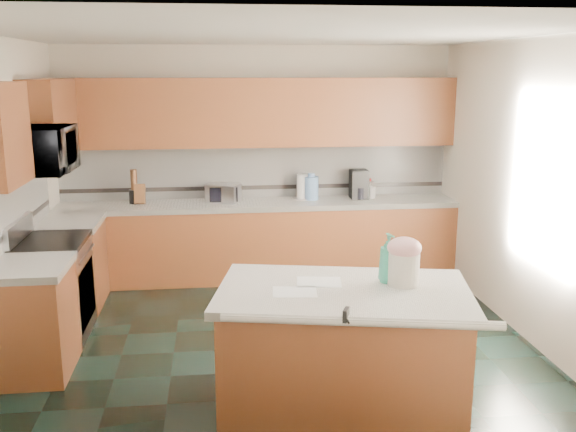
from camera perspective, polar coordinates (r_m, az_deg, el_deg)
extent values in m
plane|color=black|center=(5.84, -1.09, -11.60)|extent=(4.60, 4.60, 0.00)
plane|color=white|center=(5.32, -1.22, 15.92)|extent=(4.60, 4.60, 0.00)
cube|color=white|center=(7.70, -2.81, 4.88)|extent=(4.60, 0.04, 2.70)
cube|color=white|center=(3.19, 2.88, -6.63)|extent=(4.60, 0.04, 2.70)
cube|color=white|center=(6.09, 21.15, 1.91)|extent=(0.04, 4.60, 2.70)
cube|color=#432213|center=(7.57, -2.57, -2.37)|extent=(4.60, 0.60, 0.86)
cube|color=white|center=(7.46, -2.61, 1.04)|extent=(4.60, 0.64, 0.06)
cube|color=#432213|center=(7.46, -2.77, 9.18)|extent=(4.60, 0.33, 0.78)
cube|color=silver|center=(7.68, -2.79, 4.00)|extent=(4.60, 0.02, 0.63)
cube|color=black|center=(7.71, -2.77, 2.56)|extent=(4.60, 0.01, 0.05)
cube|color=#432213|center=(7.03, -18.67, -4.25)|extent=(0.60, 0.82, 0.86)
cube|color=white|center=(6.92, -18.94, -0.60)|extent=(0.64, 0.82, 0.06)
cube|color=#432213|center=(5.63, -21.83, -8.77)|extent=(0.60, 0.72, 0.86)
cube|color=white|center=(5.48, -22.23, -4.29)|extent=(0.64, 0.72, 0.06)
cube|color=silver|center=(6.22, -23.16, 0.86)|extent=(0.02, 2.30, 0.63)
cube|color=black|center=(6.26, -22.95, -0.88)|extent=(0.01, 2.30, 0.05)
cube|color=#432213|center=(6.92, -20.44, 8.12)|extent=(0.33, 1.09, 0.78)
cube|color=#B7B7BC|center=(6.30, -20.12, -6.25)|extent=(0.60, 0.76, 0.88)
cube|color=black|center=(6.25, -17.49, -6.59)|extent=(0.02, 0.68, 0.55)
cube|color=black|center=(6.17, -20.45, -2.20)|extent=(0.62, 0.78, 0.04)
cylinder|color=#B7B7BC|center=(6.13, -17.45, -3.23)|extent=(0.02, 0.66, 0.02)
cube|color=#B7B7BC|center=(6.21, -22.86, -1.17)|extent=(0.06, 0.76, 0.18)
imported|color=#B7B7BC|center=(6.02, -21.07, 5.48)|extent=(0.50, 0.73, 0.41)
cube|color=#432213|center=(4.71, 4.87, -12.11)|extent=(1.82, 1.26, 0.86)
cube|color=white|center=(4.54, 4.98, -6.84)|extent=(1.93, 1.38, 0.06)
cylinder|color=white|center=(4.06, 6.47, -9.30)|extent=(1.73, 0.41, 0.06)
cylinder|color=silver|center=(4.64, 10.23, -4.62)|extent=(0.27, 0.27, 0.23)
ellipsoid|color=#ECA5A8|center=(4.60, 10.31, -2.79)|extent=(0.24, 0.24, 0.15)
cylinder|color=tan|center=(4.59, 10.33, -2.18)|extent=(0.08, 0.03, 0.03)
sphere|color=tan|center=(4.57, 9.85, -2.20)|extent=(0.04, 0.04, 0.04)
sphere|color=tan|center=(4.60, 10.82, -2.16)|extent=(0.04, 0.04, 0.04)
imported|color=teal|center=(4.66, 8.90, -3.72)|extent=(0.17, 0.17, 0.36)
cube|color=white|center=(4.45, 0.61, -6.76)|extent=(0.32, 0.26, 0.00)
cube|color=white|center=(4.65, 2.77, -5.88)|extent=(0.35, 0.28, 0.00)
cube|color=black|center=(4.04, 5.18, -8.74)|extent=(0.06, 0.09, 0.08)
cylinder|color=black|center=(4.00, 5.33, -9.28)|extent=(0.01, 0.06, 0.01)
cube|color=#472814|center=(7.52, -13.03, 1.91)|extent=(0.12, 0.17, 0.24)
cylinder|color=black|center=(7.56, -13.47, 1.70)|extent=(0.13, 0.13, 0.16)
cylinder|color=#472814|center=(7.52, -13.55, 3.17)|extent=(0.07, 0.07, 0.23)
cube|color=#B7B7BC|center=(7.47, -5.76, 2.05)|extent=(0.43, 0.37, 0.21)
cube|color=black|center=(7.36, -5.75, 1.89)|extent=(0.32, 0.01, 0.17)
cylinder|color=white|center=(7.58, 1.27, 2.61)|extent=(0.13, 0.13, 0.30)
cylinder|color=#B7B7BC|center=(7.61, 1.27, 1.57)|extent=(0.20, 0.20, 0.01)
cylinder|color=#6E99D4|center=(7.56, 2.09, 2.49)|extent=(0.17, 0.17, 0.27)
cylinder|color=#6E99D4|center=(7.53, 2.10, 3.67)|extent=(0.08, 0.08, 0.04)
cube|color=black|center=(7.68, 6.31, 2.83)|extent=(0.20, 0.22, 0.34)
cylinder|color=black|center=(7.65, 6.38, 2.03)|extent=(0.14, 0.14, 0.14)
imported|color=white|center=(7.69, 7.31, 2.33)|extent=(0.13, 0.13, 0.21)
cylinder|color=red|center=(7.67, 7.34, 3.20)|extent=(0.02, 0.02, 0.03)
cube|color=white|center=(5.88, 21.90, 2.97)|extent=(0.02, 1.40, 1.10)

